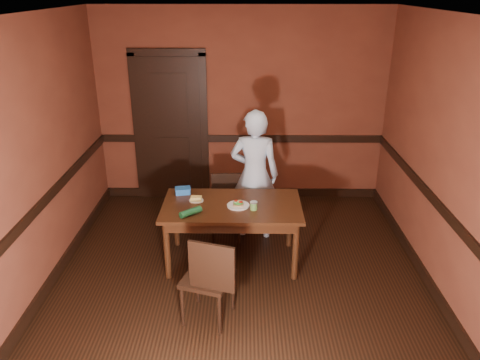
{
  "coord_description": "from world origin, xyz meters",
  "views": [
    {
      "loc": [
        0.05,
        -4.14,
        2.93
      ],
      "look_at": [
        0.0,
        0.35,
        1.05
      ],
      "focal_mm": 35.0,
      "sensor_mm": 36.0,
      "label": 1
    }
  ],
  "objects_px": {
    "person": "(255,175)",
    "sauce_jar": "(254,206)",
    "chair_far": "(225,209)",
    "food_tub": "(183,191)",
    "sandwich_plate": "(238,205)",
    "cheese_saucer": "(196,199)",
    "dining_table": "(232,233)",
    "chair_near": "(207,277)"
  },
  "relations": [
    {
      "from": "chair_near",
      "to": "sandwich_plate",
      "type": "bearing_deg",
      "value": -88.34
    },
    {
      "from": "dining_table",
      "to": "food_tub",
      "type": "relative_size",
      "value": 7.84
    },
    {
      "from": "chair_far",
      "to": "food_tub",
      "type": "relative_size",
      "value": 4.12
    },
    {
      "from": "dining_table",
      "to": "cheese_saucer",
      "type": "bearing_deg",
      "value": 167.97
    },
    {
      "from": "sauce_jar",
      "to": "food_tub",
      "type": "relative_size",
      "value": 0.48
    },
    {
      "from": "chair_far",
      "to": "food_tub",
      "type": "distance_m",
      "value": 0.64
    },
    {
      "from": "chair_far",
      "to": "cheese_saucer",
      "type": "bearing_deg",
      "value": -128.5
    },
    {
      "from": "person",
      "to": "sandwich_plate",
      "type": "bearing_deg",
      "value": 80.98
    },
    {
      "from": "chair_far",
      "to": "sauce_jar",
      "type": "height_order",
      "value": "sauce_jar"
    },
    {
      "from": "dining_table",
      "to": "chair_far",
      "type": "relative_size",
      "value": 1.9
    },
    {
      "from": "person",
      "to": "food_tub",
      "type": "distance_m",
      "value": 0.9
    },
    {
      "from": "chair_far",
      "to": "person",
      "type": "xyz_separation_m",
      "value": [
        0.36,
        0.1,
        0.41
      ]
    },
    {
      "from": "person",
      "to": "chair_near",
      "type": "bearing_deg",
      "value": 80.9
    },
    {
      "from": "cheese_saucer",
      "to": "sandwich_plate",
      "type": "bearing_deg",
      "value": -15.32
    },
    {
      "from": "person",
      "to": "cheese_saucer",
      "type": "distance_m",
      "value": 0.85
    },
    {
      "from": "dining_table",
      "to": "sauce_jar",
      "type": "bearing_deg",
      "value": -27.68
    },
    {
      "from": "sandwich_plate",
      "to": "cheese_saucer",
      "type": "distance_m",
      "value": 0.49
    },
    {
      "from": "dining_table",
      "to": "sandwich_plate",
      "type": "bearing_deg",
      "value": -30.74
    },
    {
      "from": "sandwich_plate",
      "to": "food_tub",
      "type": "height_order",
      "value": "food_tub"
    },
    {
      "from": "chair_near",
      "to": "chair_far",
      "type": "bearing_deg",
      "value": -76.32
    },
    {
      "from": "dining_table",
      "to": "sandwich_plate",
      "type": "xyz_separation_m",
      "value": [
        0.07,
        -0.04,
        0.37
      ]
    },
    {
      "from": "sandwich_plate",
      "to": "chair_near",
      "type": "bearing_deg",
      "value": -105.82
    },
    {
      "from": "chair_far",
      "to": "sandwich_plate",
      "type": "height_order",
      "value": "chair_far"
    },
    {
      "from": "sauce_jar",
      "to": "cheese_saucer",
      "type": "xyz_separation_m",
      "value": [
        -0.63,
        0.21,
        -0.03
      ]
    },
    {
      "from": "dining_table",
      "to": "person",
      "type": "bearing_deg",
      "value": 67.84
    },
    {
      "from": "chair_near",
      "to": "cheese_saucer",
      "type": "distance_m",
      "value": 1.13
    },
    {
      "from": "sauce_jar",
      "to": "dining_table",
      "type": "bearing_deg",
      "value": 152.12
    },
    {
      "from": "chair_far",
      "to": "sauce_jar",
      "type": "xyz_separation_m",
      "value": [
        0.34,
        -0.65,
        0.36
      ]
    },
    {
      "from": "food_tub",
      "to": "cheese_saucer",
      "type": "bearing_deg",
      "value": -58.04
    },
    {
      "from": "person",
      "to": "sauce_jar",
      "type": "bearing_deg",
      "value": 95.01
    },
    {
      "from": "chair_near",
      "to": "sauce_jar",
      "type": "height_order",
      "value": "chair_near"
    },
    {
      "from": "chair_near",
      "to": "food_tub",
      "type": "xyz_separation_m",
      "value": [
        -0.37,
        1.28,
        0.3
      ]
    },
    {
      "from": "chair_near",
      "to": "sauce_jar",
      "type": "bearing_deg",
      "value": -99.13
    },
    {
      "from": "person",
      "to": "dining_table",
      "type": "bearing_deg",
      "value": 74.3
    },
    {
      "from": "dining_table",
      "to": "person",
      "type": "distance_m",
      "value": 0.81
    },
    {
      "from": "sauce_jar",
      "to": "food_tub",
      "type": "distance_m",
      "value": 0.9
    },
    {
      "from": "dining_table",
      "to": "chair_near",
      "type": "bearing_deg",
      "value": -101.16
    },
    {
      "from": "person",
      "to": "sandwich_plate",
      "type": "distance_m",
      "value": 0.7
    },
    {
      "from": "sandwich_plate",
      "to": "sauce_jar",
      "type": "bearing_deg",
      "value": -26.53
    },
    {
      "from": "food_tub",
      "to": "chair_near",
      "type": "bearing_deg",
      "value": -83.47
    },
    {
      "from": "dining_table",
      "to": "chair_far",
      "type": "distance_m",
      "value": 0.54
    },
    {
      "from": "sandwich_plate",
      "to": "food_tub",
      "type": "distance_m",
      "value": 0.72
    }
  ]
}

